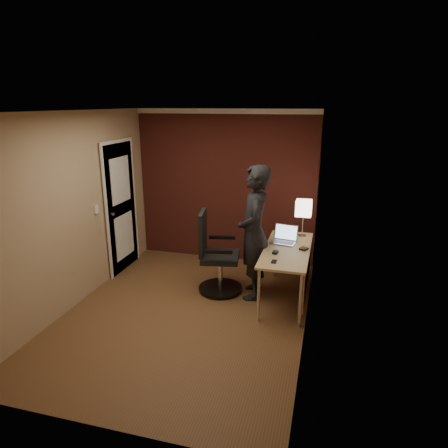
{
  "coord_description": "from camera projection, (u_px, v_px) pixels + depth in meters",
  "views": [
    {
      "loc": [
        1.65,
        -4.32,
        2.59
      ],
      "look_at": [
        0.35,
        0.55,
        1.05
      ],
      "focal_mm": 32.0,
      "sensor_mm": 36.0,
      "label": 1
    }
  ],
  "objects": [
    {
      "name": "mouse",
      "position": [
        275.0,
        252.0,
        5.13
      ],
      "size": [
        0.07,
        0.11,
        0.03
      ],
      "primitive_type": "cube",
      "rotation": [
        0.0,
        0.0,
        -0.14
      ],
      "color": "black",
      "rests_on": "desk"
    },
    {
      "name": "desk",
      "position": [
        292.0,
        258.0,
        5.32
      ],
      "size": [
        0.6,
        1.5,
        0.73
      ],
      "color": "tan",
      "rests_on": "ground"
    },
    {
      "name": "desk_lamp",
      "position": [
        304.0,
        209.0,
        5.66
      ],
      "size": [
        0.22,
        0.22,
        0.54
      ],
      "color": "silver",
      "rests_on": "desk"
    },
    {
      "name": "room",
      "position": [
        202.0,
        184.0,
        6.25
      ],
      "size": [
        4.0,
        4.0,
        4.0
      ],
      "color": "brown",
      "rests_on": "ground"
    },
    {
      "name": "laptop",
      "position": [
        285.0,
        237.0,
        5.54
      ],
      "size": [
        0.37,
        0.31,
        0.23
      ],
      "color": "silver",
      "rests_on": "desk"
    },
    {
      "name": "wallet",
      "position": [
        304.0,
        249.0,
        5.27
      ],
      "size": [
        0.13,
        0.14,
        0.02
      ],
      "primitive_type": "cube",
      "rotation": [
        0.0,
        0.0,
        -0.41
      ],
      "color": "black",
      "rests_on": "desk"
    },
    {
      "name": "office_chair",
      "position": [
        215.0,
        258.0,
        5.59
      ],
      "size": [
        0.62,
        0.69,
        1.14
      ],
      "color": "black",
      "rests_on": "ground"
    },
    {
      "name": "person",
      "position": [
        254.0,
        233.0,
        5.35
      ],
      "size": [
        0.55,
        0.73,
        1.83
      ],
      "primitive_type": "imported",
      "rotation": [
        0.0,
        0.0,
        -1.39
      ],
      "color": "black",
      "rests_on": "ground"
    },
    {
      "name": "phone",
      "position": [
        274.0,
        262.0,
        4.86
      ],
      "size": [
        0.07,
        0.12,
        0.01
      ],
      "primitive_type": "cube",
      "rotation": [
        0.0,
        0.0,
        -0.05
      ],
      "color": "black",
      "rests_on": "desk"
    }
  ]
}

